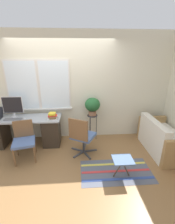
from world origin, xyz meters
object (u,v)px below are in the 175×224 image
office_chair_swivel (82,135)px  potted_plant (92,105)px  keyboard (13,119)px  book_stack (52,116)px  mouse (25,119)px  couch_loveseat (162,140)px  folding_stool (123,161)px  desk_chair_wooden (24,139)px  monitor (13,106)px  plant_stand (92,118)px

office_chair_swivel → potted_plant: potted_plant is taller
keyboard → book_stack: size_ratio=1.70×
mouse → office_chair_swivel: bearing=-17.6°
couch_loveseat → folding_stool: bearing=123.0°
potted_plant → mouse: bearing=-172.5°
desk_chair_wooden → folding_stool: 2.07m
monitor → couch_loveseat: size_ratio=0.39×
mouse → office_chair_swivel: office_chair_swivel is taller
keyboard → book_stack: 0.93m
plant_stand → folding_stool: 1.46m
monitor → potted_plant: monitor is taller
mouse → folding_stool: mouse is taller
book_stack → plant_stand: bearing=15.0°
monitor → folding_stool: size_ratio=1.31×
folding_stool → book_stack: bearing=141.0°
desk_chair_wooden → plant_stand: 1.68m
plant_stand → office_chair_swivel: bearing=-114.8°
couch_loveseat → book_stack: bearing=81.9°
monitor → office_chair_swivel: size_ratio=0.55×
keyboard → folding_stool: size_ratio=1.04×
office_chair_swivel → keyboard: bearing=13.8°
book_stack → potted_plant: potted_plant is taller
plant_stand → potted_plant: size_ratio=1.56×
folding_stool → mouse: bearing=150.3°
monitor → potted_plant: bearing=1.1°
book_stack → desk_chair_wooden: book_stack is taller
keyboard → folding_stool: keyboard is taller
monitor → plant_stand: size_ratio=0.72×
book_stack → couch_loveseat: 2.61m
couch_loveseat → folding_stool: 1.38m
mouse → desk_chair_wooden: bearing=-79.4°
monitor → book_stack: 1.00m
keyboard → book_stack: (0.92, -0.06, 0.07)m
plant_stand → desk_chair_wooden: bearing=-156.3°
monitor → office_chair_swivel: 1.80m
keyboard → office_chair_swivel: size_ratio=0.44×
desk_chair_wooden → mouse: bearing=87.2°
book_stack → office_chair_swivel: 0.83m
book_stack → folding_stool: (1.38, -1.11, -0.46)m
plant_stand → folding_stool: (0.42, -1.37, -0.27)m
mouse → plant_stand: (1.61, 0.21, -0.12)m
desk_chair_wooden → plant_stand: (1.53, 0.67, 0.16)m
desk_chair_wooden → folding_stool: size_ratio=2.12×
book_stack → plant_stand: book_stack is taller
desk_chair_wooden → couch_loveseat: desk_chair_wooden is taller
mouse → keyboard: bearing=178.0°
monitor → mouse: bearing=-30.3°
desk_chair_wooden → monitor: bearing=107.8°
plant_stand → monitor: bearing=-178.9°
mouse → couch_loveseat: 3.25m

